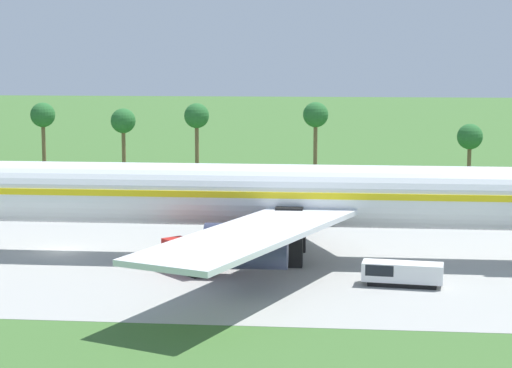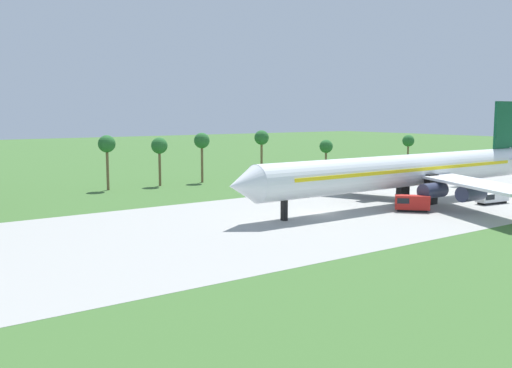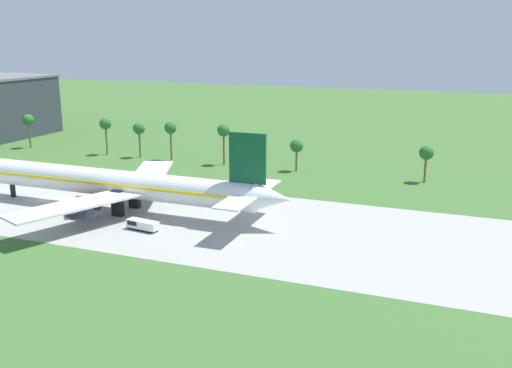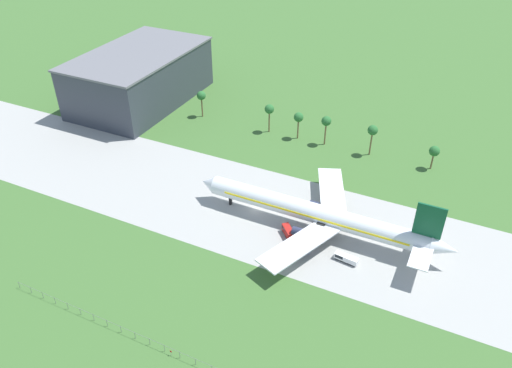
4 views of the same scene
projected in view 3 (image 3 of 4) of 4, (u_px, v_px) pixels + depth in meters
ground_plane at (45, 200)px, 128.16m from camera, size 600.00×600.00×0.00m
taxiway_strip at (45, 200)px, 128.16m from camera, size 320.00×44.00×0.02m
jet_airliner at (119, 184)px, 118.84m from camera, size 76.46×53.43×18.39m
baggage_tug at (142, 225)px, 108.14m from camera, size 6.70×2.79×1.93m
fuel_truck at (74, 208)px, 117.10m from camera, size 5.22×5.36×2.67m
palm_tree_row at (188, 133)px, 164.78m from camera, size 128.76×3.60×11.77m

